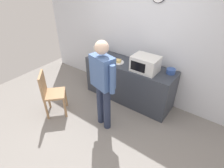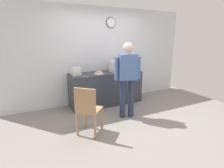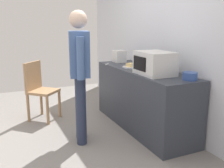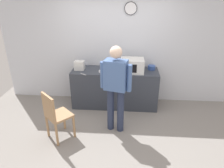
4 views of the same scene
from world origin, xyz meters
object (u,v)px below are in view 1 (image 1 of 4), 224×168
(spoon_utensil, at_px, (173,70))
(fork_utensil, at_px, (96,60))
(sandwich_plate, at_px, (118,62))
(person_standing, at_px, (103,81))
(salad_bowl, at_px, (171,71))
(wooden_chair, at_px, (50,92))
(microwave, at_px, (145,64))
(toaster, at_px, (100,51))

(spoon_utensil, bearing_deg, fork_utensil, -159.01)
(sandwich_plate, bearing_deg, spoon_utensil, 19.28)
(sandwich_plate, distance_m, person_standing, 0.96)
(salad_bowl, distance_m, wooden_chair, 2.38)
(microwave, distance_m, person_standing, 0.97)
(microwave, distance_m, spoon_utensil, 0.59)
(microwave, relative_size, spoon_utensil, 2.94)
(toaster, xyz_separation_m, spoon_utensil, (1.64, 0.29, -0.10))
(spoon_utensil, distance_m, wooden_chair, 2.47)
(salad_bowl, bearing_deg, wooden_chair, -141.00)
(salad_bowl, bearing_deg, spoon_utensil, 92.15)
(sandwich_plate, distance_m, spoon_utensil, 1.13)
(fork_utensil, bearing_deg, microwave, 11.49)
(sandwich_plate, xyz_separation_m, person_standing, (0.31, -0.90, 0.09))
(sandwich_plate, bearing_deg, person_standing, -71.13)
(sandwich_plate, height_order, fork_utensil, sandwich_plate)
(person_standing, relative_size, wooden_chair, 1.80)
(sandwich_plate, height_order, spoon_utensil, sandwich_plate)
(microwave, relative_size, wooden_chair, 0.53)
(spoon_utensil, bearing_deg, salad_bowl, -87.85)
(salad_bowl, distance_m, fork_utensil, 1.56)
(toaster, distance_m, fork_utensil, 0.33)
(sandwich_plate, xyz_separation_m, salad_bowl, (1.07, 0.21, 0.03))
(spoon_utensil, bearing_deg, toaster, -170.00)
(salad_bowl, xyz_separation_m, person_standing, (-0.76, -1.12, 0.07))
(fork_utensil, distance_m, spoon_utensil, 1.60)
(microwave, bearing_deg, salad_bowl, 24.15)
(microwave, xyz_separation_m, person_standing, (-0.31, -0.92, -0.04))
(salad_bowl, relative_size, toaster, 0.78)
(fork_utensil, xyz_separation_m, wooden_chair, (-0.31, -1.06, -0.36))
(spoon_utensil, bearing_deg, wooden_chair, -138.01)
(microwave, xyz_separation_m, salad_bowl, (0.45, 0.20, -0.10))
(microwave, xyz_separation_m, wooden_chair, (-1.37, -1.27, -0.51))
(salad_bowl, height_order, spoon_utensil, salad_bowl)
(wooden_chair, bearing_deg, spoon_utensil, 41.99)
(sandwich_plate, relative_size, fork_utensil, 1.47)
(sandwich_plate, bearing_deg, microwave, 1.11)
(fork_utensil, bearing_deg, toaster, 115.82)
(toaster, bearing_deg, wooden_chair, -97.47)
(toaster, bearing_deg, microwave, -3.41)
(sandwich_plate, relative_size, spoon_utensil, 1.47)
(person_standing, distance_m, wooden_chair, 1.21)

